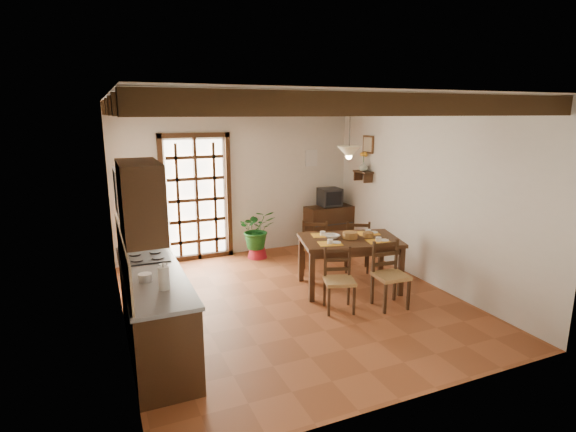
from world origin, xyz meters
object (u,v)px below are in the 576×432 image
crt_tv (330,197)px  potted_plant (257,228)px  chair_near_right (390,287)px  chair_near_left (339,291)px  chair_far_left (315,256)px  sideboard (329,226)px  pendant_lamp (349,151)px  dining_table (350,245)px  chair_far_right (357,255)px  kitchen_counter (155,310)px

crt_tv → potted_plant: size_ratio=0.22×
potted_plant → chair_near_right: bearing=-71.0°
chair_near_right → potted_plant: (-0.95, 2.75, 0.28)m
chair_near_left → chair_near_right: bearing=3.5°
chair_near_left → chair_far_left: chair_far_left is taller
chair_near_right → potted_plant: potted_plant is taller
chair_near_left → sideboard: chair_near_left is taller
pendant_lamp → potted_plant: bearing=113.0°
dining_table → chair_near_right: bearing=-64.1°
crt_tv → potted_plant: bearing=-172.3°
potted_plant → dining_table: bearing=-68.1°
crt_tv → potted_plant: (-1.59, -0.16, -0.43)m
dining_table → potted_plant: bearing=126.2°
dining_table → chair_near_right: 0.92m
chair_near_right → sideboard: chair_near_right is taller
chair_far_right → crt_tv: crt_tv is taller
chair_far_left → chair_far_right: size_ratio=1.05×
sideboard → potted_plant: size_ratio=0.50×
kitchen_counter → chair_near_left: size_ratio=2.64×
chair_far_right → chair_far_left: bearing=13.5°
kitchen_counter → chair_far_right: size_ratio=2.54×
crt_tv → pendant_lamp: pendant_lamp is taller
chair_near_right → chair_far_right: size_ratio=1.03×
kitchen_counter → potted_plant: size_ratio=1.19×
crt_tv → chair_near_right: bearing=-100.4°
sideboard → potted_plant: bearing=-175.6°
kitchen_counter → chair_near_right: bearing=-1.7°
dining_table → potted_plant: 2.10m
chair_near_left → chair_far_left: size_ratio=0.91×
chair_near_left → chair_far_left: (0.36, 1.44, 0.03)m
chair_near_right → sideboard: 2.99m
dining_table → chair_far_left: 0.91m
chair_near_right → chair_far_right: chair_near_right is taller
chair_near_right → crt_tv: bearing=81.7°
chair_far_right → potted_plant: bearing=-17.3°
chair_near_right → pendant_lamp: 2.02m
kitchen_counter → sideboard: bearing=37.0°
dining_table → chair_near_left: 0.92m
kitchen_counter → chair_near_right: size_ratio=2.48×
chair_far_left → chair_far_right: 0.72m
dining_table → pendant_lamp: bearing=104.3°
dining_table → chair_near_left: bearing=-116.0°
chair_near_left → chair_far_right: 1.65m
dining_table → chair_near_right: (0.17, -0.81, -0.40)m
chair_far_left → chair_near_left: bearing=104.0°
dining_table → chair_far_right: 0.92m
potted_plant → kitchen_counter: bearing=-129.0°
kitchen_counter → sideboard: (3.74, 2.83, -0.07)m
potted_plant → pendant_lamp: bearing=-67.0°
chair_near_left → pendant_lamp: pendant_lamp is taller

